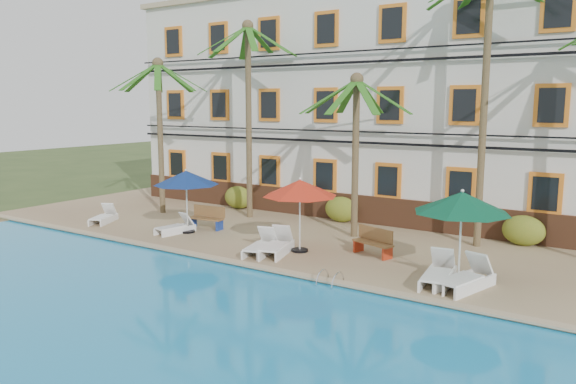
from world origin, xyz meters
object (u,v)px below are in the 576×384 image
Objects in this scene: lounger_f at (466,278)px; umbrella_green at (462,203)px; lounger_a at (104,217)px; lounger_b at (176,227)px; palm_b at (248,94)px; umbrella_blue at (186,178)px; palm_c at (356,130)px; umbrella_red at (300,188)px; bench_right at (374,241)px; lounger_c at (261,246)px; palm_d at (486,70)px; bench_left at (207,217)px; pool_ladder at (330,283)px; lounger_d at (277,245)px; lounger_e at (438,273)px; palm_a at (159,113)px.

umbrella_green is at bearing 127.96° from lounger_f.
lounger_b is at bearing 3.98° from lounger_a.
umbrella_blue is at bearing -92.81° from palm_b.
palm_b reaches higher than palm_c.
umbrella_red reaches higher than lounger_b.
umbrella_green is 1.72× the size of bench_right.
lounger_c is (8.65, -0.38, 0.03)m from lounger_a.
palm_c is at bearing 131.21° from bench_right.
palm_b is 3.39× the size of umbrella_blue.
palm_d reaches higher than bench_left.
pool_ladder is at bearing -22.71° from lounger_c.
lounger_f reaches higher than lounger_a.
palm_d reaches higher than lounger_c.
lounger_c is at bearing -148.07° from lounger_d.
palm_b reaches higher than lounger_e.
palm_b is 5.57× the size of bench_left.
lounger_e is (10.75, -0.49, 0.06)m from lounger_b.
umbrella_green is (0.71, -4.56, -3.88)m from palm_d.
lounger_c is at bearing -132.79° from umbrella_red.
umbrella_green is 1.26× the size of lounger_f.
palm_a is 2.63× the size of umbrella_green.
bench_right is (11.47, -1.40, -4.16)m from palm_a.
lounger_a is 12.04m from bench_right.
umbrella_green is 10.96m from bench_left.
palm_a is at bearing 160.25° from lounger_d.
lounger_e is at bearing -87.01° from palm_d.
palm_a reaches higher than lounger_a.
palm_a is at bearing -172.87° from palm_d.
umbrella_green reaches higher than lounger_f.
umbrella_green is at bearing 0.76° from lounger_a.
bench_left is (-4.18, 1.97, 0.19)m from lounger_c.
lounger_e is at bearing -1.13° from lounger_d.
palm_a is 0.72× the size of palm_d.
palm_a is 3.31× the size of lounger_f.
palm_b is 11.58× the size of pool_ladder.
umbrella_red is at bearing -10.77° from bench_left.
palm_c is at bearing 140.06° from lounger_e.
lounger_d is at bearing -105.24° from palm_c.
pool_ladder is (-2.59, -1.64, -0.31)m from lounger_e.
lounger_b is at bearing -96.82° from palm_b.
lounger_a is 8.66m from lounger_c.
palm_b is at bearing 135.52° from lounger_d.
lounger_d is (-0.47, -0.72, -1.91)m from umbrella_red.
umbrella_green is 2.10m from lounger_e.
lounger_a is at bearing -176.30° from umbrella_red.
palm_c is 5.73m from lounger_c.
palm_a is at bearing 148.16° from umbrella_blue.
bench_right is at bearing 147.26° from lounger_e.
umbrella_red is 1.20× the size of lounger_f.
umbrella_green is at bearing -7.38° from bench_left.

